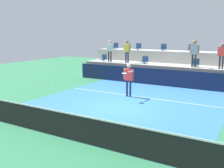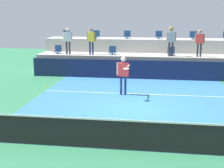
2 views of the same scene
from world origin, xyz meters
name	(u,v)px [view 1 (image 1 of 2)]	position (x,y,z in m)	size (l,w,h in m)	color
ground_plane	(119,108)	(0.00, 0.00, 0.00)	(40.00, 40.00, 0.00)	#2D754C
court_inner_paint	(128,103)	(0.00, 1.00, 0.00)	(9.00, 10.00, 0.01)	teal
court_service_line	(140,97)	(0.00, 2.40, 0.01)	(9.00, 0.06, 0.00)	white
tennis_net	(60,123)	(0.00, -4.00, 0.50)	(10.48, 0.08, 1.07)	black
sponsor_backboard	(163,77)	(0.00, 6.00, 0.55)	(13.00, 0.16, 1.10)	#141E42
seating_tier_lower	(169,74)	(0.00, 7.30, 0.62)	(13.00, 1.80, 1.25)	#ADAAA3
seating_tier_upper	(177,65)	(0.00, 9.10, 1.05)	(13.00, 1.80, 2.10)	#ADAAA3
stadium_chair_lower_far_left	(104,58)	(-5.35, 7.23, 1.46)	(0.44, 0.40, 0.52)	#2D2D33
stadium_chair_lower_left	(145,60)	(-1.83, 7.23, 1.46)	(0.44, 0.40, 0.52)	#2D2D33
stadium_chair_lower_right	(196,63)	(1.78, 7.23, 1.46)	(0.44, 0.40, 0.52)	#2D2D33
stadium_chair_upper_far_left	(115,46)	(-5.31, 9.03, 2.31)	(0.44, 0.40, 0.52)	#2D2D33
stadium_chair_upper_left	(138,47)	(-3.19, 9.03, 2.31)	(0.44, 0.40, 0.52)	#2D2D33
stadium_chair_upper_mid_left	(163,48)	(-1.08, 9.03, 2.31)	(0.44, 0.40, 0.52)	#2D2D33
stadium_chair_upper_mid_right	(191,49)	(1.02, 9.03, 2.31)	(0.44, 0.40, 0.52)	#2D2D33
stadium_chair_upper_right	(224,50)	(3.24, 9.03, 2.31)	(0.44, 0.40, 0.52)	#2D2D33
tennis_player	(129,76)	(-0.59, 2.16, 1.13)	(0.68, 1.26, 1.83)	navy
spectator_in_grey	(110,49)	(-4.56, 6.85, 2.23)	(0.58, 0.25, 1.63)	#2D2D33
spectator_leaning_on_rail	(127,49)	(-3.08, 6.85, 2.24)	(0.58, 0.24, 1.65)	navy
spectator_with_hat	(194,50)	(1.74, 6.85, 2.32)	(0.59, 0.45, 1.75)	#2D2D33
spectator_in_white	(222,53)	(3.39, 6.85, 2.21)	(0.57, 0.25, 1.60)	#2D2D33
tennis_ball	(48,82)	(-3.14, -1.25, 1.12)	(0.07, 0.07, 0.07)	#CCE033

